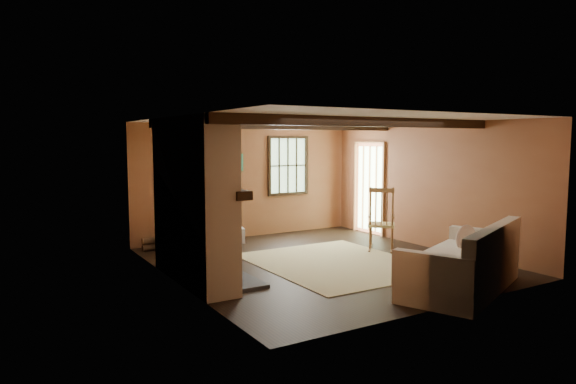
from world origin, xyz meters
TOP-DOWN VIEW (x-y plane):
  - ground at (0.00, 0.00)m, footprint 5.50×5.50m
  - room_envelope at (0.22, 0.26)m, footprint 5.02×5.52m
  - fireplace at (-2.23, -0.00)m, footprint 1.02×2.30m
  - rug at (0.20, -0.20)m, footprint 2.50×3.00m
  - rocking_chair at (1.61, 0.29)m, footprint 0.92×0.94m
  - sofa at (0.79, -2.38)m, footprint 2.52×1.83m
  - firewood_pile at (-2.02, 2.38)m, footprint 0.68×0.12m
  - laundry_basket at (-0.60, 2.30)m, footprint 0.58×0.50m
  - basket_pillow at (-0.60, 2.30)m, footprint 0.49×0.42m
  - armchair at (-1.44, 2.03)m, footprint 1.00×1.00m

SIDE VIEW (x-z plane):
  - ground at x=0.00m, z-range 0.00..0.00m
  - rug at x=0.20m, z-range 0.00..0.01m
  - firewood_pile at x=-2.02m, z-range 0.00..0.25m
  - laundry_basket at x=-0.60m, z-range 0.00..0.30m
  - armchair at x=-1.44m, z-range 0.00..0.66m
  - sofa at x=0.79m, z-range -0.13..0.80m
  - basket_pillow at x=-0.60m, z-range 0.30..0.52m
  - rocking_chair at x=1.61m, z-range -0.09..1.10m
  - fireplace at x=-2.23m, z-range -0.10..2.30m
  - room_envelope at x=0.22m, z-range 0.41..2.85m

